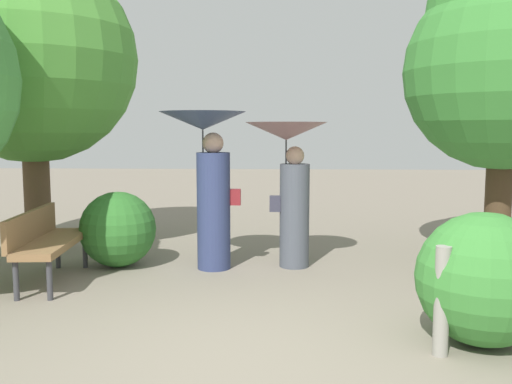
{
  "coord_description": "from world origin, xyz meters",
  "views": [
    {
      "loc": [
        0.35,
        -4.11,
        1.76
      ],
      "look_at": [
        0.0,
        3.19,
        0.92
      ],
      "focal_mm": 38.65,
      "sensor_mm": 36.0,
      "label": 1
    }
  ],
  "objects_px": {
    "person_left": "(209,166)",
    "person_right": "(290,169)",
    "tree_near_left": "(30,41)",
    "path_marker_post": "(442,301)",
    "tree_near_right": "(506,54)",
    "park_bench": "(46,239)"
  },
  "relations": [
    {
      "from": "person_left",
      "to": "park_bench",
      "type": "bearing_deg",
      "value": 106.18
    },
    {
      "from": "person_left",
      "to": "park_bench",
      "type": "xyz_separation_m",
      "value": [
        -1.78,
        -0.74,
        -0.79
      ]
    },
    {
      "from": "person_right",
      "to": "path_marker_post",
      "type": "distance_m",
      "value": 3.08
    },
    {
      "from": "person_left",
      "to": "path_marker_post",
      "type": "xyz_separation_m",
      "value": [
        2.15,
        -2.6,
        -0.87
      ]
    },
    {
      "from": "person_left",
      "to": "tree_near_left",
      "type": "xyz_separation_m",
      "value": [
        -2.61,
        0.92,
        1.68
      ]
    },
    {
      "from": "tree_near_left",
      "to": "tree_near_right",
      "type": "height_order",
      "value": "tree_near_left"
    },
    {
      "from": "person_left",
      "to": "person_right",
      "type": "height_order",
      "value": "person_left"
    },
    {
      "from": "park_bench",
      "to": "tree_near_left",
      "type": "relative_size",
      "value": 0.33
    },
    {
      "from": "park_bench",
      "to": "person_left",
      "type": "bearing_deg",
      "value": -72.3
    },
    {
      "from": "path_marker_post",
      "to": "tree_near_left",
      "type": "bearing_deg",
      "value": 143.57
    },
    {
      "from": "tree_near_right",
      "to": "path_marker_post",
      "type": "bearing_deg",
      "value": -117.18
    },
    {
      "from": "tree_near_left",
      "to": "path_marker_post",
      "type": "relative_size",
      "value": 5.37
    },
    {
      "from": "tree_near_left",
      "to": "tree_near_right",
      "type": "relative_size",
      "value": 1.12
    },
    {
      "from": "park_bench",
      "to": "tree_near_left",
      "type": "bearing_deg",
      "value": 21.77
    },
    {
      "from": "person_left",
      "to": "path_marker_post",
      "type": "distance_m",
      "value": 3.48
    },
    {
      "from": "person_left",
      "to": "tree_near_right",
      "type": "height_order",
      "value": "tree_near_right"
    },
    {
      "from": "person_left",
      "to": "person_right",
      "type": "distance_m",
      "value": 1.02
    },
    {
      "from": "tree_near_left",
      "to": "path_marker_post",
      "type": "height_order",
      "value": "tree_near_left"
    },
    {
      "from": "person_right",
      "to": "tree_near_left",
      "type": "distance_m",
      "value": 4.08
    },
    {
      "from": "park_bench",
      "to": "tree_near_right",
      "type": "xyz_separation_m",
      "value": [
        5.51,
        1.21,
        2.18
      ]
    },
    {
      "from": "tree_near_left",
      "to": "person_left",
      "type": "bearing_deg",
      "value": -19.35
    },
    {
      "from": "person_right",
      "to": "tree_near_right",
      "type": "xyz_separation_m",
      "value": [
        2.72,
        0.33,
        1.44
      ]
    }
  ]
}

